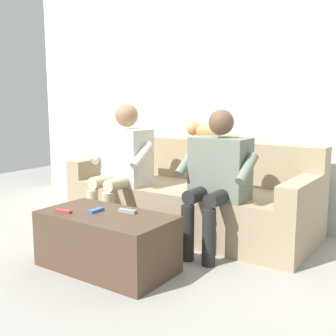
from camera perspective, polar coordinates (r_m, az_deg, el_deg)
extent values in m
plane|color=gray|center=(3.38, -3.65, -11.29)|extent=(8.00, 8.00, 0.00)
cube|color=silver|center=(4.26, 7.27, 11.98)|extent=(5.13, 0.06, 2.78)
cube|color=#9E896B|center=(3.78, 1.97, -5.67)|extent=(1.93, 0.67, 0.42)
cube|color=#9E896B|center=(4.10, 5.24, -1.76)|extent=(2.25, 0.19, 0.80)
cube|color=#9E896B|center=(3.34, 17.36, -6.62)|extent=(0.16, 0.67, 0.60)
cube|color=#9E896B|center=(4.40, -9.56, -2.47)|extent=(0.16, 0.67, 0.60)
cube|color=#4C3828|center=(3.04, -8.33, -9.82)|extent=(0.96, 0.51, 0.40)
cube|color=slate|center=(3.28, 7.10, -0.05)|extent=(0.44, 0.26, 0.48)
sphere|color=brown|center=(3.24, 7.23, 6.18)|extent=(0.19, 0.19, 0.19)
cylinder|color=black|center=(3.13, 7.10, -3.95)|extent=(0.11, 0.33, 0.11)
cylinder|color=black|center=(3.22, 4.26, -3.54)|extent=(0.11, 0.33, 0.11)
cylinder|color=black|center=(3.07, 5.56, -9.36)|extent=(0.10, 0.10, 0.42)
cylinder|color=black|center=(3.16, 2.67, -8.79)|extent=(0.10, 0.10, 0.42)
cylinder|color=slate|center=(3.09, 10.68, -0.08)|extent=(0.08, 0.27, 0.22)
cylinder|color=slate|center=(3.33, 2.53, 0.76)|extent=(0.08, 0.27, 0.22)
cube|color=beige|center=(3.82, -5.55, 1.51)|extent=(0.39, 0.29, 0.50)
sphere|color=#936B4C|center=(3.79, -5.64, 7.13)|extent=(0.21, 0.21, 0.21)
cylinder|color=#C6B793|center=(3.66, -6.25, -1.99)|extent=(0.11, 0.36, 0.11)
cylinder|color=#C6B793|center=(3.78, -8.32, -1.67)|extent=(0.11, 0.36, 0.11)
cylinder|color=#C6B793|center=(3.59, -8.09, -6.60)|extent=(0.10, 0.10, 0.42)
cylinder|color=#C6B793|center=(3.71, -10.15, -6.13)|extent=(0.10, 0.10, 0.42)
cylinder|color=beige|center=(3.61, -3.56, 1.72)|extent=(0.08, 0.27, 0.22)
cylinder|color=beige|center=(3.91, -8.91, 2.23)|extent=(0.08, 0.27, 0.22)
ellipsoid|color=#B7844C|center=(4.02, 5.62, 4.95)|extent=(0.30, 0.12, 0.16)
sphere|color=#B7844C|center=(4.11, 3.44, 5.35)|extent=(0.13, 0.13, 0.13)
cone|color=#B7844C|center=(4.13, 3.77, 6.12)|extent=(0.05, 0.05, 0.04)
cone|color=#B7844C|center=(4.08, 3.28, 6.08)|extent=(0.05, 0.05, 0.04)
cylinder|color=#B7844C|center=(3.93, 8.31, 4.32)|extent=(0.18, 0.03, 0.03)
cube|color=#3860B7|center=(3.03, -9.72, -5.69)|extent=(0.04, 0.12, 0.02)
cube|color=#B73333|center=(3.06, -14.00, -5.71)|extent=(0.13, 0.06, 0.02)
cube|color=gray|center=(2.98, -5.53, -5.84)|extent=(0.14, 0.05, 0.02)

